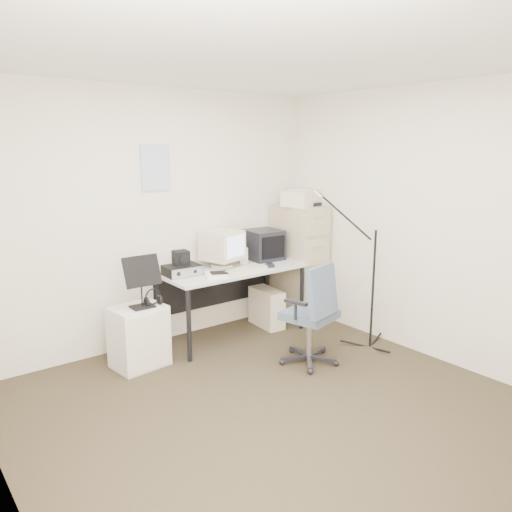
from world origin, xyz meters
TOP-DOWN VIEW (x-y plane):
  - floor at (0.00, 0.00)m, footprint 3.60×3.60m
  - ceiling at (0.00, 0.00)m, footprint 3.60×3.60m
  - wall_back at (0.00, 1.80)m, footprint 3.60×0.02m
  - wall_right at (1.80, 0.00)m, footprint 0.02×3.60m
  - wall_calendar at (-0.02, 1.79)m, footprint 0.30×0.02m
  - filing_cabinet at (1.58, 1.48)m, footprint 0.40×0.60m
  - printer at (1.58, 1.45)m, footprint 0.51×0.42m
  - desk at (0.63, 1.45)m, footprint 1.50×0.70m
  - crt_monitor at (0.58, 1.56)m, footprint 0.42×0.43m
  - crt_tv at (1.14, 1.58)m, footprint 0.38×0.40m
  - desk_speaker at (0.84, 1.56)m, footprint 0.11×0.11m
  - keyboard at (0.64, 1.25)m, footprint 0.51×0.26m
  - mouse at (0.96, 1.25)m, footprint 0.11×0.13m
  - radio_receiver at (0.08, 1.51)m, footprint 0.35×0.26m
  - radio_speaker at (0.08, 1.52)m, footprint 0.15×0.15m
  - papers at (0.32, 1.28)m, footprint 0.29×0.33m
  - pc_tower at (1.09, 1.45)m, footprint 0.24×0.46m
  - office_chair at (0.79, 0.46)m, footprint 0.66×0.66m
  - side_cart at (-0.48, 1.34)m, footprint 0.49×0.41m
  - music_stand at (-0.45, 1.30)m, footprint 0.35×0.23m
  - headphones at (-0.35, 1.29)m, footprint 0.17×0.17m
  - mic_stand at (1.53, 0.36)m, footprint 0.02×0.02m

SIDE VIEW (x-z plane):
  - floor at x=0.00m, z-range -0.01..0.00m
  - pc_tower at x=1.09m, z-range 0.00..0.42m
  - side_cart at x=-0.48m, z-range 0.00..0.56m
  - desk at x=0.63m, z-range 0.00..0.73m
  - office_chair at x=0.79m, z-range 0.00..0.95m
  - headphones at x=-0.35m, z-range 0.60..0.63m
  - filing_cabinet at x=1.58m, z-range 0.00..1.30m
  - papers at x=0.32m, z-range 0.73..0.75m
  - keyboard at x=0.64m, z-range 0.73..0.76m
  - mouse at x=0.96m, z-range 0.73..0.76m
  - mic_stand at x=1.53m, z-range 0.00..1.53m
  - radio_receiver at x=0.08m, z-range 0.73..0.83m
  - music_stand at x=-0.45m, z-range 0.56..1.04m
  - desk_speaker at x=0.84m, z-range 0.73..0.90m
  - crt_tv at x=1.14m, z-range 0.73..1.05m
  - radio_speaker at x=0.08m, z-range 0.83..0.97m
  - crt_monitor at x=0.58m, z-range 0.73..1.11m
  - wall_back at x=0.00m, z-range 0.00..2.50m
  - wall_right at x=1.80m, z-range 0.00..2.50m
  - printer at x=1.58m, z-range 1.30..1.47m
  - wall_calendar at x=-0.02m, z-range 1.53..1.97m
  - ceiling at x=0.00m, z-range 2.50..2.50m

